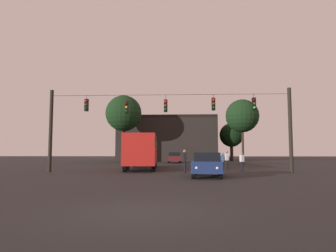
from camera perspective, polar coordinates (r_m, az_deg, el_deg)
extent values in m
plane|color=black|center=(32.63, 0.81, -7.55)|extent=(168.00, 168.00, 0.00)
cylinder|color=black|center=(25.86, -20.83, -0.82)|extent=(0.28, 0.28, 6.43)
cylinder|color=black|center=(25.06, 21.65, -0.67)|extent=(0.28, 0.28, 6.43)
cylinder|color=black|center=(24.09, 0.06, 5.78)|extent=(18.46, 0.02, 0.02)
cylinder|color=black|center=(25.19, -14.77, 5.12)|extent=(0.03, 0.03, 0.28)
cube|color=black|center=(25.09, -14.80, 3.75)|extent=(0.26, 0.32, 0.95)
sphere|color=red|center=(24.97, -14.91, 4.49)|extent=(0.20, 0.20, 0.20)
sphere|color=#5B3D0C|center=(24.92, -14.93, 3.81)|extent=(0.20, 0.20, 0.20)
sphere|color=#0C4219|center=(24.88, -14.94, 3.12)|extent=(0.20, 0.20, 0.20)
cylinder|color=black|center=(24.40, -7.58, 5.07)|extent=(0.03, 0.03, 0.49)
cube|color=black|center=(24.29, -7.60, 3.40)|extent=(0.26, 0.32, 0.95)
sphere|color=#510A0A|center=(24.16, -7.67, 4.16)|extent=(0.20, 0.20, 0.20)
sphere|color=orange|center=(24.12, -7.67, 3.46)|extent=(0.20, 0.20, 0.20)
sphere|color=#0C4219|center=(24.07, -7.68, 2.75)|extent=(0.20, 0.20, 0.20)
cylinder|color=black|center=(24.06, -0.42, 5.31)|extent=(0.03, 0.03, 0.38)
cube|color=black|center=(23.95, -0.43, 3.74)|extent=(0.26, 0.32, 0.95)
sphere|color=red|center=(23.82, -0.45, 4.52)|extent=(0.20, 0.20, 0.20)
sphere|color=#5B3D0C|center=(23.77, -0.45, 3.81)|extent=(0.20, 0.20, 0.20)
sphere|color=#0C4219|center=(23.73, -0.45, 3.09)|extent=(0.20, 0.20, 0.20)
cylinder|color=black|center=(24.15, 8.36, 5.45)|extent=(0.03, 0.03, 0.27)
cube|color=black|center=(24.05, 8.37, 4.01)|extent=(0.26, 0.32, 0.95)
sphere|color=red|center=(23.92, 8.41, 4.79)|extent=(0.20, 0.20, 0.20)
sphere|color=#5B3D0C|center=(23.87, 8.42, 4.08)|extent=(0.20, 0.20, 0.20)
sphere|color=#0C4219|center=(23.83, 8.43, 3.37)|extent=(0.20, 0.20, 0.20)
cylinder|color=black|center=(24.64, 15.53, 5.36)|extent=(0.03, 0.03, 0.28)
cube|color=black|center=(24.54, 15.56, 3.94)|extent=(0.26, 0.32, 0.95)
sphere|color=#510A0A|center=(24.41, 15.64, 4.70)|extent=(0.20, 0.20, 0.20)
sphere|color=#5B3D0C|center=(24.37, 15.65, 4.01)|extent=(0.20, 0.20, 0.20)
sphere|color=#1EE04C|center=(24.32, 15.67, 3.31)|extent=(0.20, 0.20, 0.20)
cube|color=#B21E19|center=(28.58, -4.73, -4.41)|extent=(3.26, 11.15, 2.50)
cube|color=black|center=(28.59, -4.72, -3.19)|extent=(3.25, 10.49, 0.70)
cylinder|color=black|center=(32.63, -6.28, -6.65)|extent=(0.35, 1.02, 1.00)
cylinder|color=black|center=(32.51, -2.35, -6.68)|extent=(0.35, 1.02, 1.00)
cylinder|color=black|center=(26.50, -7.46, -7.06)|extent=(0.35, 1.02, 1.00)
cylinder|color=black|center=(26.35, -2.62, -7.11)|extent=(0.35, 1.02, 1.00)
cylinder|color=black|center=(24.53, -7.96, -7.23)|extent=(0.35, 1.02, 1.00)
cylinder|color=black|center=(24.37, -2.73, -7.29)|extent=(0.35, 1.02, 1.00)
cube|color=beige|center=(31.88, -4.36, -3.36)|extent=(2.61, 0.98, 0.56)
cube|color=beige|center=(25.85, -5.09, -3.01)|extent=(2.61, 0.98, 0.56)
cube|color=navy|center=(19.67, 7.29, -7.38)|extent=(2.20, 4.45, 0.68)
cube|color=black|center=(19.80, 7.28, -5.62)|extent=(1.80, 2.46, 0.52)
cylinder|color=black|center=(18.28, 9.73, -8.61)|extent=(0.28, 0.66, 0.64)
cylinder|color=black|center=(18.30, 4.73, -8.66)|extent=(0.28, 0.66, 0.64)
cylinder|color=black|center=(21.11, 9.53, -8.10)|extent=(0.28, 0.66, 0.64)
cylinder|color=black|center=(21.13, 5.20, -8.14)|extent=(0.28, 0.66, 0.64)
sphere|color=white|center=(17.57, 9.07, -7.66)|extent=(0.18, 0.18, 0.18)
sphere|color=white|center=(17.59, 5.28, -7.70)|extent=(0.18, 0.18, 0.18)
cube|color=#511919|center=(44.49, 1.20, -5.98)|extent=(1.95, 4.36, 0.68)
cube|color=black|center=(44.33, 1.20, -5.21)|extent=(1.67, 2.38, 0.52)
cylinder|color=black|center=(45.91, 0.19, -6.37)|extent=(0.24, 0.65, 0.64)
cylinder|color=black|center=(45.93, 2.17, -6.37)|extent=(0.24, 0.65, 0.64)
cylinder|color=black|center=(43.08, 0.15, -6.47)|extent=(0.24, 0.65, 0.64)
cylinder|color=black|center=(43.09, 2.27, -6.47)|extent=(0.24, 0.65, 0.64)
sphere|color=white|center=(46.59, 0.46, -5.93)|extent=(0.18, 0.18, 0.18)
sphere|color=white|center=(46.60, 1.88, -5.93)|extent=(0.18, 0.18, 0.18)
cylinder|color=black|center=(26.63, 10.07, -7.28)|extent=(0.14, 0.14, 0.75)
cylinder|color=black|center=(26.47, 10.05, -7.30)|extent=(0.14, 0.14, 0.75)
cube|color=#2D4C7F|center=(26.53, 10.04, -5.87)|extent=(0.31, 0.40, 0.56)
sphere|color=#8C6B51|center=(26.52, 10.03, -5.04)|extent=(0.20, 0.20, 0.20)
cylinder|color=black|center=(26.36, 13.41, -7.25)|extent=(0.14, 0.14, 0.75)
cylinder|color=black|center=(26.22, 13.58, -7.26)|extent=(0.14, 0.14, 0.75)
cube|color=silver|center=(26.27, 13.46, -5.82)|extent=(0.34, 0.42, 0.56)
sphere|color=#8C6B51|center=(26.26, 13.45, -4.98)|extent=(0.20, 0.20, 0.20)
cylinder|color=black|center=(27.70, 10.75, -7.10)|extent=(0.14, 0.14, 0.82)
cylinder|color=black|center=(27.55, 10.85, -7.11)|extent=(0.14, 0.14, 0.82)
cube|color=silver|center=(27.60, 10.78, -5.61)|extent=(0.29, 0.39, 0.62)
sphere|color=#8C6B51|center=(27.60, 10.77, -4.74)|extent=(0.22, 0.22, 0.22)
cylinder|color=black|center=(22.94, 3.06, -7.63)|extent=(0.14, 0.14, 0.85)
cylinder|color=black|center=(22.78, 3.14, -7.64)|extent=(0.14, 0.14, 0.85)
cube|color=black|center=(22.84, 3.09, -5.76)|extent=(0.31, 0.40, 0.64)
sphere|color=#8C6B51|center=(22.84, 3.09, -4.67)|extent=(0.23, 0.23, 0.23)
cube|color=black|center=(55.50, 0.00, -2.75)|extent=(16.59, 11.38, 7.14)
cube|color=black|center=(55.77, 0.00, 1.18)|extent=(16.59, 11.38, 0.50)
cylinder|color=#2D2116|center=(54.25, 11.66, -4.76)|extent=(0.55, 0.55, 3.05)
sphere|color=black|center=(54.33, 11.61, -1.64)|extent=(4.08, 4.08, 4.08)
cylinder|color=black|center=(46.24, -8.25, -3.33)|extent=(0.50, 0.50, 5.45)
sphere|color=black|center=(46.58, -8.18, 2.34)|extent=(5.36, 5.36, 5.36)
cylinder|color=#2D2116|center=(46.53, 13.63, -3.43)|extent=(0.32, 0.32, 5.16)
sphere|color=black|center=(46.82, 13.53, 1.82)|extent=(4.88, 4.88, 4.88)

